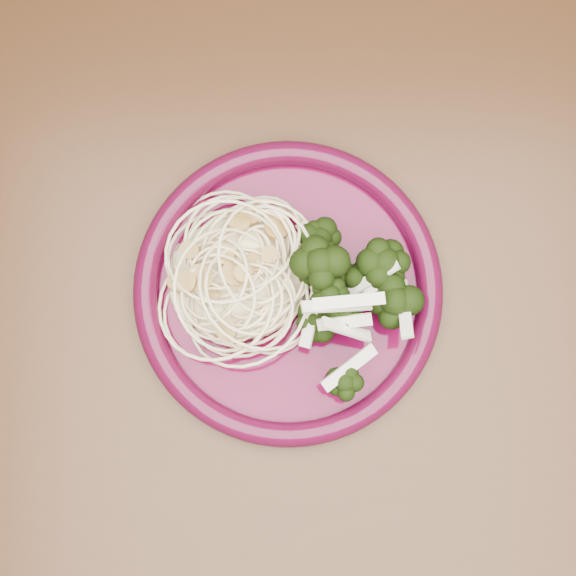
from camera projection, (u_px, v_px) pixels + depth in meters
The scene contains 6 objects.
dining_table at pixel (248, 306), 0.75m from camera, with size 1.20×0.80×0.75m.
dinner_plate at pixel (288, 290), 0.64m from camera, with size 0.30×0.30×0.02m.
spaghetti_pile at pixel (239, 276), 0.63m from camera, with size 0.12×0.10×0.03m, color #FAE9B2.
scallop_cluster at pixel (236, 269), 0.60m from camera, with size 0.10×0.10×0.03m, color #B38A3F, non-canonical shape.
broccoli_pile at pixel (350, 302), 0.62m from camera, with size 0.08×0.13×0.04m, color black.
onion_garnish at pixel (352, 297), 0.59m from camera, with size 0.06×0.08×0.05m, color beige, non-canonical shape.
Camera 1 is at (0.04, -0.10, 1.39)m, focal length 50.00 mm.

